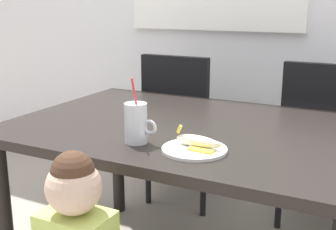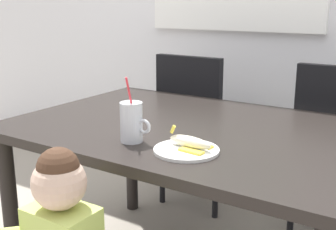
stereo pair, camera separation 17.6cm
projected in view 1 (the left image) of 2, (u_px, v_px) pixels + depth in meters
The scene contains 6 objects.
dining_table at pixel (190, 144), 1.87m from camera, with size 1.50×1.04×0.75m.
dining_chair_left at pixel (183, 122), 2.68m from camera, with size 0.44×0.44×0.96m.
dining_chair_right at pixel (323, 137), 2.37m from camera, with size 0.44×0.45×0.96m.
milk_cup at pixel (136, 125), 1.59m from camera, with size 0.13×0.08×0.25m.
snack_plate at pixel (194, 149), 1.51m from camera, with size 0.23×0.23×0.01m, color white.
peeled_banana at pixel (198, 142), 1.52m from camera, with size 0.17×0.11×0.07m.
Camera 1 is at (0.72, -1.62, 1.26)m, focal length 46.29 mm.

